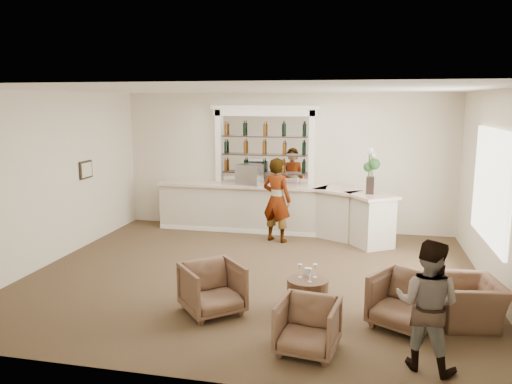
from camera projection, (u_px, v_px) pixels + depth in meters
ground at (254, 275)px, 9.02m from camera, size 8.00×8.00×0.00m
room_shell at (270, 143)px, 9.24m from camera, size 8.04×7.02×3.32m
bar_counter at (275, 209)px, 11.82m from camera, size 5.72×1.80×1.14m
back_bar_alcove at (264, 146)px, 12.03m from camera, size 2.64×0.25×3.00m
cocktail_table at (307, 295)px, 7.45m from camera, size 0.62×0.62×0.50m
sommelier at (277, 200)px, 11.05m from camera, size 0.80×0.66×1.89m
guest at (427, 305)px, 5.77m from camera, size 0.92×0.82×1.56m
armchair_left at (212, 288)px, 7.36m from camera, size 1.15×1.16×0.76m
armchair_center at (308, 326)px, 6.21m from camera, size 0.82×0.84×0.68m
armchair_right at (405, 301)px, 6.88m from camera, size 1.13×1.14×0.77m
armchair_far at (468, 301)px, 7.06m from camera, size 0.99×1.08×0.62m
espresso_machine at (250, 175)px, 11.83m from camera, size 0.62×0.54×0.49m
flower_vase at (371, 168)px, 10.62m from camera, size 0.26×0.26×0.98m
wine_glass_bar_left at (245, 180)px, 11.84m from camera, size 0.07×0.07×0.21m
wine_glass_bar_right at (298, 183)px, 11.53m from camera, size 0.07×0.07×0.21m
wine_glass_tbl_a at (300, 271)px, 7.44m from camera, size 0.07×0.07×0.21m
wine_glass_tbl_b at (315, 271)px, 7.45m from camera, size 0.07×0.07×0.21m
wine_glass_tbl_c at (310, 275)px, 7.26m from camera, size 0.07×0.07×0.21m
napkin_holder at (307, 272)px, 7.54m from camera, size 0.08×0.08×0.12m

